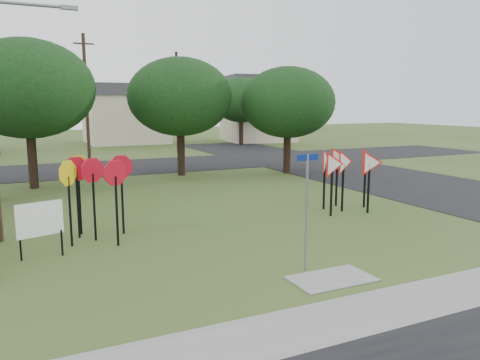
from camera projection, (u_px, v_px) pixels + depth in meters
name	position (u px, v px, depth m)	size (l,w,h in m)	color
ground	(281.00, 251.00, 13.32)	(140.00, 140.00, 0.00)	#364F1D
sidewalk	(385.00, 308.00, 9.57)	(30.00, 1.60, 0.02)	gray
planting_strip	(431.00, 334.00, 8.50)	(30.00, 0.80, 0.02)	#364F1D
street_right	(372.00, 175.00, 27.31)	(8.00, 50.00, 0.02)	black
street_far	(129.00, 167.00, 31.16)	(60.00, 8.00, 0.02)	black
curb_pad	(332.00, 279.00, 11.18)	(2.00, 1.20, 0.02)	gray
street_name_sign	(307.00, 205.00, 11.52)	(0.61, 0.06, 2.94)	gray
stop_sign_cluster	(92.00, 179.00, 14.16)	(2.33, 2.02, 2.57)	black
yield_sign_cluster	(346.00, 164.00, 18.12)	(3.14, 1.75, 2.48)	black
info_board	(40.00, 221.00, 12.54)	(1.20, 0.39, 1.55)	black
far_pole_a	(86.00, 97.00, 33.14)	(1.40, 0.24, 9.00)	#3A2A1A
far_pole_b	(177.00, 102.00, 40.13)	(1.40, 0.24, 8.50)	#3A2A1A
house_mid	(125.00, 113.00, 50.18)	(8.40, 8.40, 6.20)	beige
house_right	(258.00, 108.00, 52.45)	(8.30, 8.30, 7.20)	beige
tree_near_left	(27.00, 89.00, 22.49)	(6.40, 6.40, 7.27)	black
tree_near_mid	(180.00, 97.00, 26.81)	(6.00, 6.00, 6.80)	black
tree_near_right	(288.00, 103.00, 27.62)	(5.60, 5.60, 6.33)	black
tree_far_right	(241.00, 100.00, 47.05)	(6.00, 6.00, 6.80)	black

